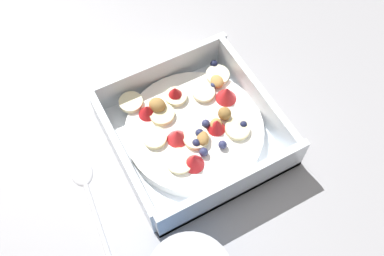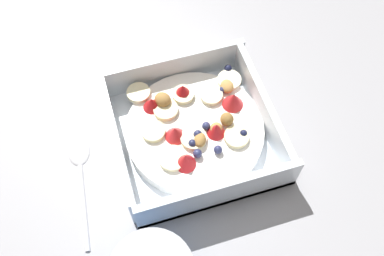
# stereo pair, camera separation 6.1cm
# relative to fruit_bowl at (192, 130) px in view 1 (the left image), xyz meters

# --- Properties ---
(ground_plane) EXTENTS (2.40, 2.40, 0.00)m
(ground_plane) POSITION_rel_fruit_bowl_xyz_m (-0.00, 0.01, -0.02)
(ground_plane) COLOR #9E9EA3
(fruit_bowl) EXTENTS (0.23, 0.23, 0.06)m
(fruit_bowl) POSITION_rel_fruit_bowl_xyz_m (0.00, 0.00, 0.00)
(fruit_bowl) COLOR white
(fruit_bowl) RESTS_ON ground
(spoon) EXTENTS (0.04, 0.17, 0.01)m
(spoon) POSITION_rel_fruit_bowl_xyz_m (0.17, 0.00, -0.02)
(spoon) COLOR silver
(spoon) RESTS_ON ground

